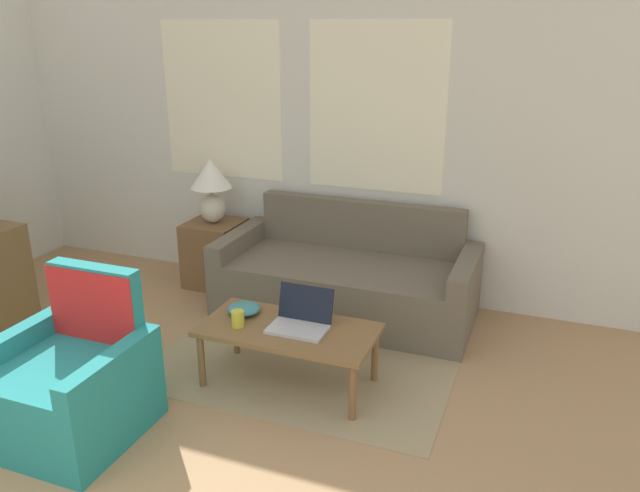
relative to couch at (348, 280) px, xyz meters
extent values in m
cube|color=silver|center=(-0.53, 0.46, 1.04)|extent=(6.43, 0.05, 2.60)
cube|color=white|center=(-1.29, 0.43, 1.29)|extent=(1.10, 0.01, 1.30)
cube|color=white|center=(0.06, 0.43, 1.29)|extent=(1.10, 0.01, 1.30)
cube|color=#9E8966|center=(-0.01, -0.61, -0.26)|extent=(1.97, 1.93, 0.01)
cube|color=#665B4C|center=(0.00, -0.07, -0.05)|extent=(1.69, 0.88, 0.43)
cube|color=#665B4C|center=(0.00, 0.31, 0.15)|extent=(1.69, 0.12, 0.83)
cube|color=#665B4C|center=(-0.91, -0.07, 0.03)|extent=(0.14, 0.88, 0.58)
cube|color=#665B4C|center=(0.91, -0.07, 0.03)|extent=(0.14, 0.88, 0.58)
cube|color=teal|center=(-0.93, -2.06, -0.04)|extent=(0.57, 0.74, 0.44)
cube|color=teal|center=(-0.93, -1.74, 0.18)|extent=(0.57, 0.10, 0.89)
cube|color=teal|center=(-1.27, -2.06, 0.02)|extent=(0.10, 0.74, 0.56)
cube|color=teal|center=(-0.60, -2.06, 0.02)|extent=(0.10, 0.74, 0.56)
cube|color=red|center=(-0.93, -1.79, 0.29)|extent=(0.57, 0.01, 0.64)
cube|color=brown|center=(-1.26, 0.12, 0.02)|extent=(0.45, 0.45, 0.57)
ellipsoid|color=beige|center=(-1.26, 0.12, 0.43)|extent=(0.21, 0.21, 0.25)
cylinder|color=tan|center=(-1.26, 0.12, 0.58)|extent=(0.02, 0.02, 0.06)
cone|color=white|center=(-1.26, 0.12, 0.73)|extent=(0.35, 0.35, 0.24)
cube|color=brown|center=(-0.01, -1.15, 0.12)|extent=(1.09, 0.55, 0.03)
cylinder|color=brown|center=(-0.50, -1.38, -0.08)|extent=(0.04, 0.04, 0.36)
cylinder|color=brown|center=(0.49, -1.38, -0.08)|extent=(0.04, 0.04, 0.36)
cylinder|color=brown|center=(-0.50, -0.92, -0.08)|extent=(0.04, 0.04, 0.36)
cylinder|color=brown|center=(0.49, -0.92, -0.08)|extent=(0.04, 0.04, 0.36)
cube|color=#B7B7BC|center=(0.06, -1.17, 0.14)|extent=(0.36, 0.22, 0.02)
cube|color=black|center=(0.06, -1.03, 0.26)|extent=(0.36, 0.07, 0.22)
cylinder|color=gold|center=(-0.30, -1.24, 0.18)|extent=(0.08, 0.08, 0.10)
ellipsoid|color=teal|center=(-0.35, -1.06, 0.16)|extent=(0.21, 0.21, 0.06)
camera|label=1|loc=(1.42, -4.31, 1.89)|focal=35.00mm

